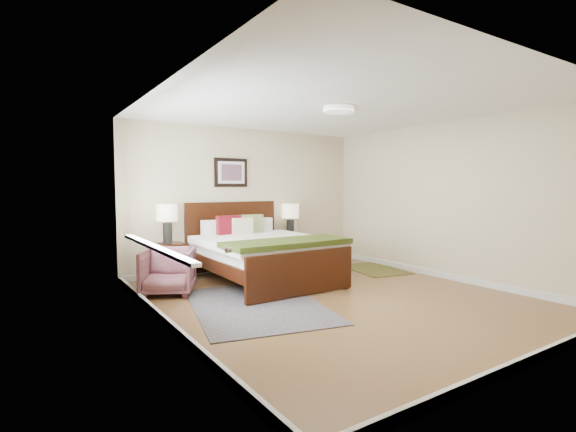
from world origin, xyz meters
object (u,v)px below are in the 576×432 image
object	(u,v)px
nightstand_right	(291,248)
lamp_left	(167,216)
armchair	(168,271)
rug_persian	(257,305)
lamp_right	(290,214)
nightstand_left	(168,251)
bed	(261,246)

from	to	relation	value
nightstand_right	lamp_left	distance (m)	2.40
armchair	rug_persian	world-z (taller)	armchair
nightstand_right	lamp_left	size ratio (longest dim) A/B	0.89
lamp_right	nightstand_left	bearing A→B (deg)	-179.49
armchair	nightstand_left	bearing A→B (deg)	100.70
nightstand_left	armchair	distance (m)	0.87
nightstand_left	lamp_left	world-z (taller)	lamp_left
nightstand_left	lamp_right	distance (m)	2.36
lamp_right	rug_persian	xyz separation A→B (m)	(-1.81, -2.00, -0.96)
nightstand_left	armchair	world-z (taller)	armchair
bed	lamp_right	distance (m)	1.46
nightstand_right	lamp_left	xyz separation A→B (m)	(-2.30, 0.01, 0.67)
bed	lamp_left	world-z (taller)	bed
rug_persian	lamp_right	bearing A→B (deg)	60.35
bed	rug_persian	xyz separation A→B (m)	(-0.71, -1.14, -0.54)
bed	armchair	size ratio (longest dim) A/B	3.18
lamp_left	lamp_right	bearing A→B (deg)	0.00
lamp_left	lamp_right	distance (m)	2.30
bed	lamp_right	size ratio (longest dim) A/B	3.62
nightstand_right	rug_persian	size ratio (longest dim) A/B	0.25
nightstand_right	lamp_left	bearing A→B (deg)	179.66
bed	nightstand_right	size ratio (longest dim) A/B	4.07
nightstand_right	lamp_right	bearing A→B (deg)	90.00
rug_persian	nightstand_right	bearing A→B (deg)	60.15
nightstand_left	lamp_left	xyz separation A→B (m)	(-0.00, 0.02, 0.55)
armchair	nightstand_right	bearing A→B (deg)	45.84
rug_persian	nightstand_left	bearing A→B (deg)	116.53
nightstand_left	lamp_left	size ratio (longest dim) A/B	0.96
bed	nightstand_left	bearing A→B (deg)	144.99
nightstand_right	lamp_right	size ratio (longest dim) A/B	0.89
nightstand_right	rug_persian	xyz separation A→B (m)	(-1.81, -1.98, -0.33)
lamp_right	armchair	size ratio (longest dim) A/B	0.88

